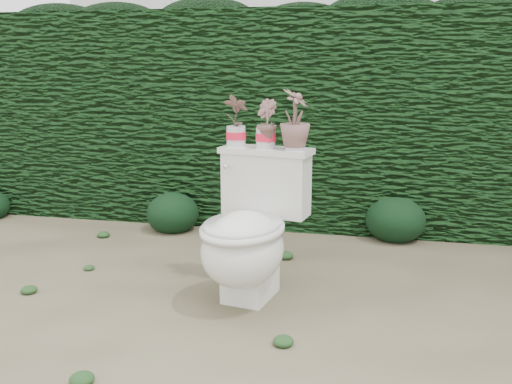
% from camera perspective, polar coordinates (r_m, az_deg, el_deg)
% --- Properties ---
extents(ground, '(60.00, 60.00, 0.00)m').
position_cam_1_polar(ground, '(3.22, -0.74, -9.54)').
color(ground, '#7C7355').
rests_on(ground, ground).
extents(hedge, '(8.00, 1.00, 1.60)m').
position_cam_1_polar(hedge, '(4.57, 3.82, 7.45)').
color(hedge, '#174015').
rests_on(hedge, ground).
extents(house_wall, '(8.00, 3.50, 4.00)m').
position_cam_1_polar(house_wall, '(8.94, 12.41, 17.52)').
color(house_wall, silver).
rests_on(house_wall, ground).
extents(toilet, '(0.57, 0.75, 0.78)m').
position_cam_1_polar(toilet, '(2.97, -0.71, -4.25)').
color(toilet, silver).
rests_on(toilet, ground).
extents(potted_plant_left, '(0.16, 0.13, 0.27)m').
position_cam_1_polar(potted_plant_left, '(3.14, -2.03, 7.04)').
color(potted_plant_left, '#2B6720').
rests_on(potted_plant_left, toilet).
extents(potted_plant_center, '(0.17, 0.17, 0.25)m').
position_cam_1_polar(potted_plant_center, '(3.08, 0.99, 6.72)').
color(potted_plant_center, '#2B6720').
rests_on(potted_plant_center, toilet).
extents(potted_plant_right, '(0.19, 0.19, 0.30)m').
position_cam_1_polar(potted_plant_right, '(3.02, 3.93, 7.10)').
color(potted_plant_right, '#2B6720').
rests_on(potted_plant_right, toilet).
extents(liriope_clump_1, '(0.39, 0.39, 0.31)m').
position_cam_1_polar(liriope_clump_1, '(4.29, -8.35, -1.76)').
color(liriope_clump_1, black).
rests_on(liriope_clump_1, ground).
extents(liriope_clump_2, '(0.42, 0.42, 0.34)m').
position_cam_1_polar(liriope_clump_2, '(4.15, 13.79, -2.31)').
color(liriope_clump_2, black).
rests_on(liriope_clump_2, ground).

